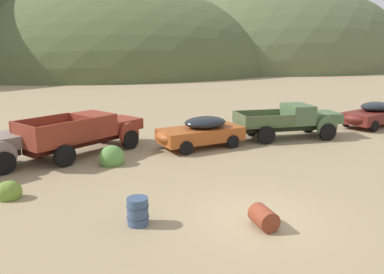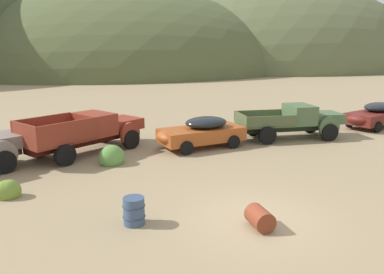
{
  "view_description": "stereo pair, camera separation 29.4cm",
  "coord_description": "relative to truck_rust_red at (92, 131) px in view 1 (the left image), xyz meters",
  "views": [
    {
      "loc": [
        -7.46,
        -8.06,
        5.1
      ],
      "look_at": [
        1.54,
        6.24,
        1.09
      ],
      "focal_mm": 35.99,
      "sensor_mm": 36.0,
      "label": 1
    },
    {
      "loc": [
        -7.2,
        -8.21,
        5.1
      ],
      "look_at": [
        1.54,
        6.24,
        1.09
      ],
      "focal_mm": 35.99,
      "sensor_mm": 36.0,
      "label": 2
    }
  ],
  "objects": [
    {
      "name": "oil_drum_tipped",
      "position": [
        1.55,
        -10.66,
        -0.71
      ],
      "size": [
        0.8,
        0.97,
        0.61
      ],
      "color": "brown",
      "rests_on": "ground"
    },
    {
      "name": "truck_weathered_green",
      "position": [
        10.75,
        -3.22,
        -0.03
      ],
      "size": [
        6.23,
        3.84,
        1.89
      ],
      "rotation": [
        0.0,
        0.0,
        -0.33
      ],
      "color": "#232B1B",
      "rests_on": "ground"
    },
    {
      "name": "car_oxide_orange",
      "position": [
        4.87,
        -2.15,
        -0.2
      ],
      "size": [
        4.68,
        2.32,
        1.57
      ],
      "rotation": [
        0.0,
        0.0,
        3.07
      ],
      "color": "#A34C1E",
      "rests_on": "ground"
    },
    {
      "name": "car_oxblood",
      "position": [
        17.17,
        -3.72,
        -0.2
      ],
      "size": [
        5.01,
        2.33,
        1.57
      ],
      "rotation": [
        0.0,
        0.0,
        3.22
      ],
      "color": "maroon",
      "rests_on": "ground"
    },
    {
      "name": "oil_drum_by_truck",
      "position": [
        -1.43,
        -8.57,
        -0.6
      ],
      "size": [
        0.66,
        0.66,
        0.83
      ],
      "color": "#384C6B",
      "rests_on": "ground"
    },
    {
      "name": "ground_plane",
      "position": [
        1.84,
        -10.13,
        -1.02
      ],
      "size": [
        300.0,
        300.0,
        0.0
      ],
      "primitive_type": "plane",
      "color": "#998460"
    },
    {
      "name": "bush_front_left",
      "position": [
        -4.36,
        -4.43,
        -0.79
      ],
      "size": [
        0.86,
        0.72,
        0.82
      ],
      "color": "olive",
      "rests_on": "ground"
    },
    {
      "name": "bush_lone_scrub",
      "position": [
        0.08,
        -2.43,
        -0.74
      ],
      "size": [
        1.15,
        1.35,
        1.11
      ],
      "color": "#5B8E42",
      "rests_on": "ground"
    },
    {
      "name": "hill_distant",
      "position": [
        26.67,
        59.12,
        -1.02
      ],
      "size": [
        72.02,
        60.18,
        32.33
      ],
      "primitive_type": "ellipsoid",
      "color": "#4C5633",
      "rests_on": "ground"
    },
    {
      "name": "hill_center",
      "position": [
        62.79,
        54.43,
        -1.02
      ],
      "size": [
        75.43,
        60.98,
        40.08
      ],
      "primitive_type": "ellipsoid",
      "color": "#56603D",
      "rests_on": "ground"
    },
    {
      "name": "truck_rust_red",
      "position": [
        0.0,
        0.0,
        0.0
      ],
      "size": [
        6.48,
        3.97,
        1.91
      ],
      "rotation": [
        0.0,
        0.0,
        0.33
      ],
      "color": "#42140D",
      "rests_on": "ground"
    }
  ]
}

